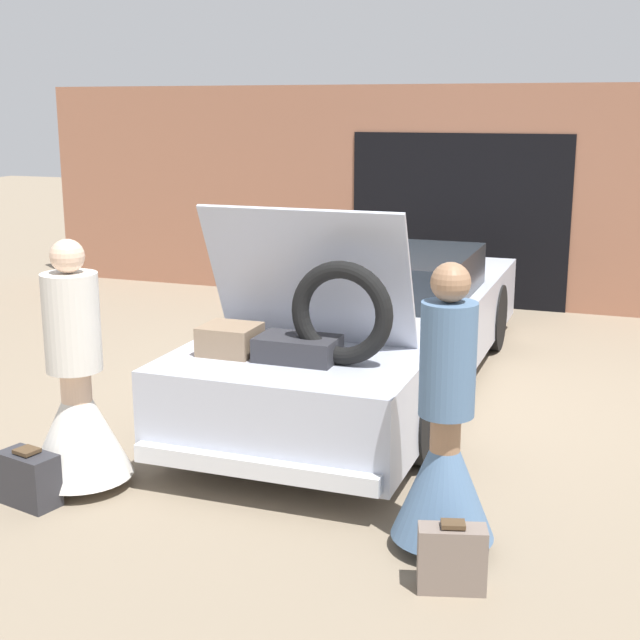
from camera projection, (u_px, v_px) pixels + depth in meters
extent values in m
plane|color=#7F705B|center=(374.00, 386.00, 8.25)|extent=(40.00, 40.00, 0.00)
cube|color=#9E664C|center=(460.00, 197.00, 11.39)|extent=(12.00, 0.12, 2.80)
cube|color=black|center=(458.00, 221.00, 11.40)|extent=(2.80, 0.02, 2.20)
cube|color=#B2B7C6|center=(375.00, 334.00, 8.13)|extent=(1.78, 5.39, 0.64)
cube|color=#1E2328|center=(386.00, 273.00, 8.31)|extent=(1.57, 1.72, 0.39)
cylinder|color=black|center=(347.00, 306.00, 9.97)|extent=(0.18, 0.70, 0.70)
cylinder|color=black|center=(494.00, 317.00, 9.42)|extent=(0.18, 0.70, 0.70)
cylinder|color=black|center=(216.00, 392.00, 6.96)|extent=(0.18, 0.70, 0.70)
cylinder|color=black|center=(421.00, 416.00, 6.42)|extent=(0.18, 0.70, 0.70)
cube|color=silver|center=(253.00, 468.00, 5.69)|extent=(1.69, 0.10, 0.12)
cube|color=#B2B7C6|center=(309.00, 278.00, 6.37)|extent=(1.51, 0.50, 1.04)
cube|color=#8C7259|center=(230.00, 339.00, 6.30)|extent=(0.39, 0.36, 0.21)
cube|color=#2D2D33|center=(298.00, 348.00, 6.14)|extent=(0.56, 0.35, 0.17)
torus|color=black|center=(342.00, 313.00, 5.97)|extent=(0.72, 0.12, 0.72)
cylinder|color=beige|center=(79.00, 429.00, 6.00)|extent=(0.20, 0.20, 0.82)
cone|color=silver|center=(78.00, 423.00, 5.99)|extent=(0.70, 0.70, 0.74)
cylinder|color=silver|center=(72.00, 322.00, 5.83)|extent=(0.37, 0.37, 0.65)
sphere|color=beige|center=(67.00, 256.00, 5.72)|extent=(0.22, 0.22, 0.22)
cylinder|color=#997051|center=(444.00, 482.00, 5.14)|extent=(0.17, 0.17, 0.83)
cone|color=slate|center=(444.00, 476.00, 5.13)|extent=(0.60, 0.60, 0.74)
cylinder|color=slate|center=(448.00, 359.00, 4.97)|extent=(0.32, 0.32, 0.65)
sphere|color=#997051|center=(451.00, 282.00, 4.87)|extent=(0.22, 0.22, 0.22)
cube|color=#2D2D33|center=(29.00, 479.00, 5.77)|extent=(0.43, 0.30, 0.35)
cube|color=#4C3823|center=(27.00, 451.00, 5.73)|extent=(0.16, 0.16, 0.02)
cube|color=#75665B|center=(452.00, 559.00, 4.74)|extent=(0.39, 0.25, 0.36)
cube|color=#4C3823|center=(453.00, 524.00, 4.69)|extent=(0.15, 0.12, 0.02)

